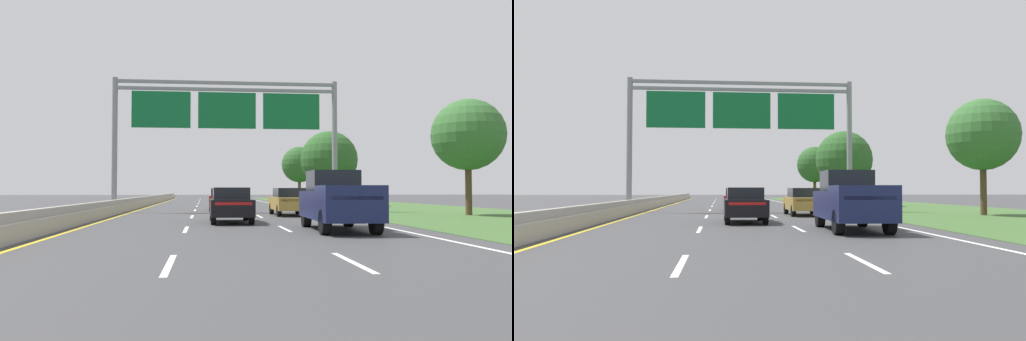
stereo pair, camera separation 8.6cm
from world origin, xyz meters
The scene contains 12 objects.
ground_plane centered at (0.00, 35.00, 0.00)m, with size 220.00×220.00×0.00m, color #3D3D3F.
lane_striping centered at (0.00, 34.54, 0.00)m, with size 11.96×106.00×0.01m.
grass_verge_right centered at (13.95, 35.00, 0.01)m, with size 14.00×110.00×0.02m, color #3D602D.
median_barrier_concrete centered at (-6.60, 35.00, 0.35)m, with size 0.60×110.00×0.85m.
overhead_sign_gantry centered at (0.30, 34.50, 6.32)m, with size 15.06×0.42×8.85m.
pickup_truck_navy centered at (3.65, 18.61, 1.07)m, with size 2.15×5.46×2.20m.
car_black_centre_lane_sedan centered at (0.00, 23.40, 0.82)m, with size 1.84×4.41×1.57m.
car_gold_right_lane_sedan centered at (3.65, 29.53, 0.82)m, with size 1.84×4.41×1.57m.
car_red_centre_lane_sedan centered at (0.07, 36.44, 0.82)m, with size 1.91×4.43×1.57m.
roadside_tree_mid centered at (13.92, 28.45, 4.63)m, with size 4.12×4.12×6.71m.
roadside_tree_far centered at (9.95, 45.66, 4.17)m, with size 5.12×5.12×6.74m.
roadside_tree_distant centered at (10.19, 61.57, 4.49)m, with size 4.31×4.31×6.66m.
Camera 2 is at (-1.07, 0.15, 1.48)m, focal length 36.25 mm.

